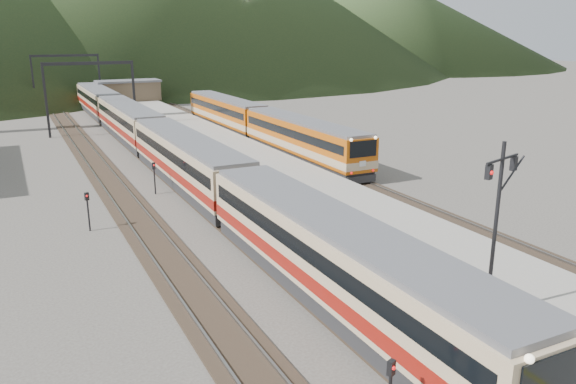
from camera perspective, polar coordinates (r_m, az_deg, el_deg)
track_main at (r=52.77m, az=-13.67°, el=3.51°), size 2.60×200.00×0.23m
track_far at (r=51.94m, az=-19.04°, el=2.90°), size 2.60×200.00×0.23m
track_second at (r=56.34m, az=-2.20°, el=4.71°), size 2.60×200.00×0.23m
platform at (r=52.29m, az=-7.21°, el=4.21°), size 8.00×100.00×1.00m
gantry_near at (r=66.17m, az=-19.46°, el=10.31°), size 9.55×0.25×8.00m
gantry_far at (r=90.96m, az=-21.60°, el=11.37°), size 9.55×0.25×8.00m
station_shed at (r=90.39m, az=-15.89°, el=9.91°), size 9.40×4.40×3.10m
main_train at (r=51.50m, az=-13.58°, el=5.52°), size 3.04×83.38×3.72m
second_train at (r=57.68m, az=-2.98°, el=6.83°), size 2.77×37.80×3.39m
signal_mast at (r=20.75m, az=20.47°, el=-1.89°), size 2.12×0.79×6.40m
short_signal_b at (r=40.20m, az=-13.43°, el=1.81°), size 0.25×0.21×2.27m
short_signal_c at (r=33.70m, az=-19.68°, el=-1.38°), size 0.26×0.23×2.27m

